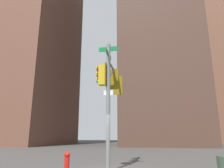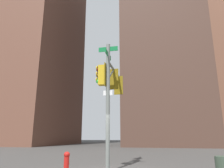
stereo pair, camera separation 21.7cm
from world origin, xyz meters
name	(u,v)px [view 2 (the right image)]	position (x,y,z in m)	size (l,w,h in m)	color
signal_pole_assembly	(111,85)	(1.16, 0.35, 4.18)	(4.34, 1.10, 6.05)	slate
fire_hydrant	(67,161)	(-0.64, 1.89, 0.47)	(0.34, 0.26, 0.87)	red
building_brick_nearside	(162,41)	(35.35, -3.08, 22.47)	(26.21, 14.30, 44.94)	#4C3328
building_brick_midblock	(31,42)	(29.55, 26.18, 22.77)	(20.12, 18.30, 45.54)	brown
building_glass_tower	(15,10)	(35.90, 37.27, 36.87)	(23.79, 31.72, 73.73)	#7A99B2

